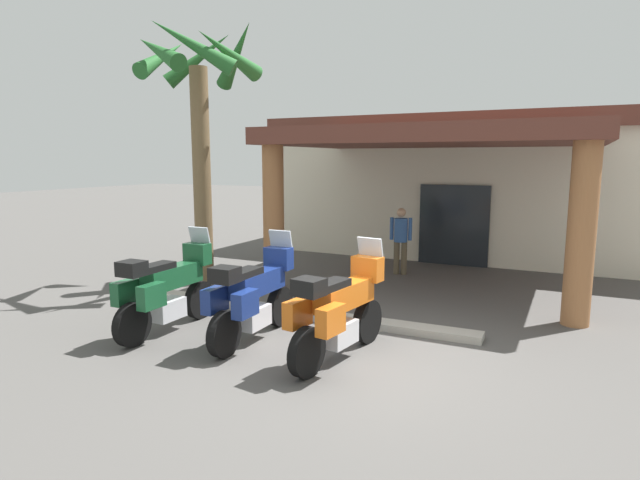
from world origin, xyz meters
TOP-DOWN VIEW (x-y plane):
  - ground_plane at (0.00, 0.00)m, footprint 80.00×80.00m
  - motel_building at (0.06, 9.95)m, footprint 11.31×11.03m
  - motorcycle_green at (-3.12, -0.25)m, footprint 0.71×2.21m
  - motorcycle_blue at (-1.65, -0.03)m, footprint 0.71×2.21m
  - motorcycle_orange at (-0.17, -0.17)m, footprint 0.85×2.20m
  - pedestrian at (-0.93, 5.44)m, footprint 0.53×0.32m
  - palm_tree_roadside at (-4.64, 2.70)m, footprint 2.57×2.69m
  - curb_strip at (-1.65, 1.36)m, footprint 6.43×0.36m

SIDE VIEW (x-z plane):
  - ground_plane at x=0.00m, z-range 0.00..0.00m
  - curb_strip at x=-1.65m, z-range 0.00..0.12m
  - motorcycle_green at x=-3.12m, z-range -0.11..1.50m
  - motorcycle_blue at x=-1.65m, z-range -0.11..1.50m
  - motorcycle_orange at x=-0.17m, z-range -0.11..1.50m
  - pedestrian at x=-0.93m, z-range 0.12..1.73m
  - motel_building at x=0.06m, z-range 0.07..4.01m
  - palm_tree_roadside at x=-4.64m, z-range 1.21..6.92m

